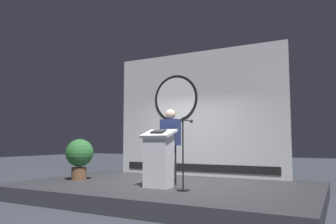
# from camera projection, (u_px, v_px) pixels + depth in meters

# --- Properties ---
(ground_plane) EXTENTS (40.00, 40.00, 0.00)m
(ground_plane) POSITION_uv_depth(u_px,v_px,m) (165.00, 198.00, 7.11)
(ground_plane) COLOR #383D47
(stage_platform) EXTENTS (6.40, 4.00, 0.30)m
(stage_platform) POSITION_uv_depth(u_px,v_px,m) (165.00, 191.00, 7.12)
(stage_platform) COLOR #333338
(stage_platform) RESTS_ON ground
(banner_display) EXTENTS (4.84, 0.12, 3.40)m
(banner_display) POSITION_uv_depth(u_px,v_px,m) (196.00, 113.00, 8.92)
(banner_display) COLOR silver
(banner_display) RESTS_ON stage_platform
(podium) EXTENTS (0.64, 0.49, 1.18)m
(podium) POSITION_uv_depth(u_px,v_px,m) (159.00, 159.00, 6.59)
(podium) COLOR silver
(podium) RESTS_ON stage_platform
(speaker_person) EXTENTS (0.40, 0.26, 1.62)m
(speaker_person) POSITION_uv_depth(u_px,v_px,m) (170.00, 146.00, 7.02)
(speaker_person) COLOR black
(speaker_person) RESTS_ON stage_platform
(microphone_stand) EXTENTS (0.24, 0.56, 1.39)m
(microphone_stand) POSITION_uv_depth(u_px,v_px,m) (184.00, 164.00, 6.21)
(microphone_stand) COLOR black
(microphone_stand) RESTS_ON stage_platform
(potted_plant) EXTENTS (0.67, 0.67, 0.98)m
(potted_plant) POSITION_uv_depth(u_px,v_px,m) (79.00, 155.00, 7.89)
(potted_plant) COLOR brown
(potted_plant) RESTS_ON stage_platform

